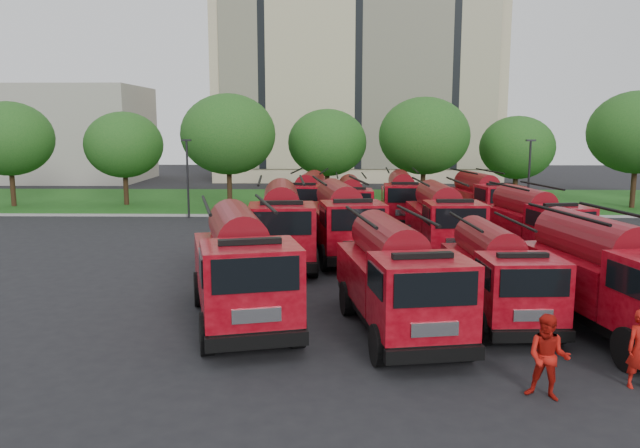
# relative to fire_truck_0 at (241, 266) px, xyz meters

# --- Properties ---
(ground) EXTENTS (140.00, 140.00, 0.00)m
(ground) POSITION_rel_fire_truck_0_xyz_m (3.46, 4.13, -1.74)
(ground) COLOR black
(ground) RESTS_ON ground
(lawn) EXTENTS (70.00, 16.00, 0.12)m
(lawn) POSITION_rel_fire_truck_0_xyz_m (3.46, 30.13, -1.68)
(lawn) COLOR #184C14
(lawn) RESTS_ON ground
(curb) EXTENTS (70.00, 0.30, 0.14)m
(curb) POSITION_rel_fire_truck_0_xyz_m (3.46, 22.03, -1.67)
(curb) COLOR gray
(curb) RESTS_ON ground
(apartment_building) EXTENTS (30.00, 14.18, 25.00)m
(apartment_building) POSITION_rel_fire_truck_0_xyz_m (5.46, 52.07, 10.76)
(apartment_building) COLOR tan
(apartment_building) RESTS_ON ground
(side_building) EXTENTS (18.00, 12.00, 10.00)m
(side_building) POSITION_rel_fire_truck_0_xyz_m (-26.54, 48.13, 3.26)
(side_building) COLOR gray
(side_building) RESTS_ON ground
(tree_0) EXTENTS (6.30, 6.30, 7.70)m
(tree_0) POSITION_rel_fire_truck_0_xyz_m (-20.54, 26.13, 3.28)
(tree_0) COLOR #382314
(tree_0) RESTS_ON ground
(tree_1) EXTENTS (5.71, 5.71, 6.98)m
(tree_1) POSITION_rel_fire_truck_0_xyz_m (-12.54, 27.13, 2.81)
(tree_1) COLOR #382314
(tree_1) RESTS_ON ground
(tree_2) EXTENTS (6.72, 6.72, 8.22)m
(tree_2) POSITION_rel_fire_truck_0_xyz_m (-4.54, 25.63, 3.61)
(tree_2) COLOR #382314
(tree_2) RESTS_ON ground
(tree_3) EXTENTS (5.88, 5.88, 7.19)m
(tree_3) POSITION_rel_fire_truck_0_xyz_m (2.46, 28.13, 2.94)
(tree_3) COLOR #382314
(tree_3) RESTS_ON ground
(tree_4) EXTENTS (6.55, 6.55, 8.01)m
(tree_4) POSITION_rel_fire_truck_0_xyz_m (9.46, 26.63, 3.48)
(tree_4) COLOR #382314
(tree_4) RESTS_ON ground
(tree_5) EXTENTS (5.46, 5.46, 6.68)m
(tree_5) POSITION_rel_fire_truck_0_xyz_m (16.46, 27.63, 2.61)
(tree_5) COLOR #382314
(tree_5) RESTS_ON ground
(tree_6) EXTENTS (6.89, 6.89, 8.42)m
(tree_6) POSITION_rel_fire_truck_0_xyz_m (24.46, 26.13, 3.75)
(tree_6) COLOR #382314
(tree_6) RESTS_ON ground
(lamp_post_0) EXTENTS (0.60, 0.25, 5.11)m
(lamp_post_0) POSITION_rel_fire_truck_0_xyz_m (-6.54, 21.33, 1.16)
(lamp_post_0) COLOR black
(lamp_post_0) RESTS_ON ground
(lamp_post_1) EXTENTS (0.60, 0.25, 5.11)m
(lamp_post_1) POSITION_rel_fire_truck_0_xyz_m (15.46, 21.33, 1.16)
(lamp_post_1) COLOR black
(lamp_post_1) RESTS_ON ground
(fire_truck_0) EXTENTS (4.38, 8.00, 3.46)m
(fire_truck_0) POSITION_rel_fire_truck_0_xyz_m (0.00, 0.00, 0.00)
(fire_truck_0) COLOR black
(fire_truck_0) RESTS_ON ground
(fire_truck_1) EXTENTS (3.56, 7.40, 3.23)m
(fire_truck_1) POSITION_rel_fire_truck_0_xyz_m (4.74, -0.92, -0.11)
(fire_truck_1) COLOR black
(fire_truck_1) RESTS_ON ground
(fire_truck_2) EXTENTS (2.62, 6.49, 2.90)m
(fire_truck_2) POSITION_rel_fire_truck_0_xyz_m (8.00, 0.31, -0.28)
(fire_truck_2) COLOR black
(fire_truck_2) RESTS_ON ground
(fire_truck_3) EXTENTS (3.73, 7.69, 3.36)m
(fire_truck_3) POSITION_rel_fire_truck_0_xyz_m (10.97, -1.05, -0.05)
(fire_truck_3) COLOR black
(fire_truck_3) RESTS_ON ground
(fire_truck_4) EXTENTS (3.32, 7.85, 3.48)m
(fire_truck_4) POSITION_rel_fire_truck_0_xyz_m (0.61, 8.19, 0.01)
(fire_truck_4) COLOR black
(fire_truck_4) RESTS_ON ground
(fire_truck_5) EXTENTS (3.66, 7.72, 3.38)m
(fire_truck_5) POSITION_rel_fire_truck_0_xyz_m (3.32, 9.50, -0.04)
(fire_truck_5) COLOR black
(fire_truck_5) RESTS_ON ground
(fire_truck_6) EXTENTS (2.85, 7.25, 3.26)m
(fire_truck_6) POSITION_rel_fire_truck_0_xyz_m (8.05, 10.35, -0.10)
(fire_truck_6) COLOR black
(fire_truck_6) RESTS_ON ground
(fire_truck_7) EXTENTS (3.46, 7.09, 3.09)m
(fire_truck_7) POSITION_rel_fire_truck_0_xyz_m (12.25, 10.08, -0.18)
(fire_truck_7) COLOR black
(fire_truck_7) RESTS_ON ground
(fire_truck_8) EXTENTS (3.06, 7.05, 3.12)m
(fire_truck_8) POSITION_rel_fire_truck_0_xyz_m (1.37, 18.91, -0.17)
(fire_truck_8) COLOR black
(fire_truck_8) RESTS_ON ground
(fire_truck_9) EXTENTS (2.46, 6.50, 2.94)m
(fire_truck_9) POSITION_rel_fire_truck_0_xyz_m (3.95, 17.87, -0.26)
(fire_truck_9) COLOR black
(fire_truck_9) RESTS_ON ground
(fire_truck_10) EXTENTS (2.80, 7.02, 3.15)m
(fire_truck_10) POSITION_rel_fire_truck_0_xyz_m (7.12, 19.17, -0.16)
(fire_truck_10) COLOR black
(fire_truck_10) RESTS_ON ground
(fire_truck_11) EXTENTS (3.47, 7.07, 3.08)m
(fire_truck_11) POSITION_rel_fire_truck_0_xyz_m (12.08, 19.33, -0.19)
(fire_truck_11) COLOR black
(fire_truck_11) RESTS_ON ground
(firefighter_0) EXTENTS (0.70, 0.51, 1.87)m
(firefighter_0) POSITION_rel_fire_truck_0_xyz_m (10.02, -4.87, -1.74)
(firefighter_0) COLOR #AA130D
(firefighter_0) RESTS_ON ground
(firefighter_1) EXTENTS (1.08, 0.89, 1.95)m
(firefighter_1) POSITION_rel_fire_truck_0_xyz_m (7.65, -5.51, -1.74)
(firefighter_1) COLOR #AA130D
(firefighter_1) RESTS_ON ground
(firefighter_2) EXTENTS (0.87, 1.13, 1.69)m
(firefighter_2) POSITION_rel_fire_truck_0_xyz_m (11.07, -1.92, -1.74)
(firefighter_2) COLOR #AA130D
(firefighter_2) RESTS_ON ground
(firefighter_3) EXTENTS (1.25, 1.03, 1.72)m
(firefighter_3) POSITION_rel_fire_truck_0_xyz_m (13.27, 2.00, -1.74)
(firefighter_3) COLOR black
(firefighter_3) RESTS_ON ground
(firefighter_4) EXTENTS (1.01, 1.08, 1.85)m
(firefighter_4) POSITION_rel_fire_truck_0_xyz_m (4.53, 3.09, -1.74)
(firefighter_4) COLOR #AA130D
(firefighter_4) RESTS_ON ground
(firefighter_5) EXTENTS (1.88, 0.99, 1.94)m
(firefighter_5) POSITION_rel_fire_truck_0_xyz_m (13.31, 5.19, -1.74)
(firefighter_5) COLOR #AA130D
(firefighter_5) RESTS_ON ground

